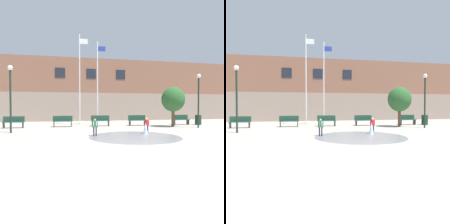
{
  "view_description": "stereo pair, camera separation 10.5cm",
  "coord_description": "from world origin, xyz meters",
  "views": [
    {
      "loc": [
        -2.97,
        -7.8,
        1.71
      ],
      "look_at": [
        0.25,
        7.14,
        1.3
      ],
      "focal_mm": 35.0,
      "sensor_mm": 36.0,
      "label": 1
    },
    {
      "loc": [
        -2.86,
        -7.82,
        1.71
      ],
      "look_at": [
        0.25,
        7.14,
        1.3
      ],
      "focal_mm": 35.0,
      "sensor_mm": 36.0,
      "label": 2
    }
  ],
  "objects": [
    {
      "name": "ground_plane",
      "position": [
        0.0,
        0.0,
        0.0
      ],
      "size": [
        100.0,
        100.0,
        0.0
      ],
      "primitive_type": "plane",
      "color": "#9E998E"
    },
    {
      "name": "library_building",
      "position": [
        0.0,
        20.44,
        3.64
      ],
      "size": [
        36.0,
        6.05,
        7.27
      ],
      "color": "gray",
      "rests_on": "ground"
    },
    {
      "name": "splash_fountain",
      "position": [
        1.08,
        4.02,
        0.09
      ],
      "size": [
        5.11,
        5.11,
        0.72
      ],
      "color": "gray",
      "rests_on": "ground"
    },
    {
      "name": "park_bench_left_of_flagpoles",
      "position": [
        -6.92,
        10.47,
        0.48
      ],
      "size": [
        1.6,
        0.44,
        0.91
      ],
      "color": "#28282D",
      "rests_on": "ground"
    },
    {
      "name": "park_bench_under_left_flagpole",
      "position": [
        -3.17,
        10.69,
        0.48
      ],
      "size": [
        1.6,
        0.44,
        0.91
      ],
      "color": "#28282D",
      "rests_on": "ground"
    },
    {
      "name": "park_bench_under_right_flagpole",
      "position": [
        -0.01,
        10.72,
        0.48
      ],
      "size": [
        1.6,
        0.44,
        0.91
      ],
      "color": "#28282D",
      "rests_on": "ground"
    },
    {
      "name": "park_bench_near_trashcan",
      "position": [
        3.28,
        10.61,
        0.48
      ],
      "size": [
        1.6,
        0.44,
        0.91
      ],
      "color": "#28282D",
      "rests_on": "ground"
    },
    {
      "name": "park_bench_far_right",
      "position": [
        7.47,
        10.55,
        0.48
      ],
      "size": [
        1.6,
        0.44,
        0.91
      ],
      "color": "#28282D",
      "rests_on": "ground"
    },
    {
      "name": "child_in_fountain",
      "position": [
        2.0,
        5.01,
        0.58
      ],
      "size": [
        0.31,
        0.2,
        0.99
      ],
      "rotation": [
        0.0,
        0.0,
        0.45
      ],
      "color": "#28282D",
      "rests_on": "ground"
    },
    {
      "name": "child_with_pink_shirt",
      "position": [
        -1.3,
        4.57,
        0.58
      ],
      "size": [
        0.31,
        0.23,
        0.99
      ],
      "rotation": [
        0.0,
        0.0,
        1.42
      ],
      "color": "#1E233D",
      "rests_on": "ground"
    },
    {
      "name": "flagpole_left",
      "position": [
        -1.64,
        12.17,
        4.35
      ],
      "size": [
        0.8,
        0.1,
        8.2
      ],
      "color": "silver",
      "rests_on": "ground"
    },
    {
      "name": "flagpole_right",
      "position": [
        -0.01,
        12.17,
        4.05
      ],
      "size": [
        0.8,
        0.1,
        7.62
      ],
      "color": "silver",
      "rests_on": "ground"
    },
    {
      "name": "lamp_post_left_lane",
      "position": [
        -6.37,
        7.13,
        2.77
      ],
      "size": [
        0.32,
        0.32,
        4.3
      ],
      "color": "#192D23",
      "rests_on": "ground"
    },
    {
      "name": "lamp_post_right_lane",
      "position": [
        7.34,
        7.6,
        2.74
      ],
      "size": [
        0.32,
        0.32,
        4.25
      ],
      "color": "#192D23",
      "rests_on": "ground"
    },
    {
      "name": "trash_can",
      "position": [
        8.98,
        10.08,
        0.45
      ],
      "size": [
        0.56,
        0.56,
        0.9
      ],
      "primitive_type": "cylinder",
      "color": "#193323",
      "rests_on": "ground"
    },
    {
      "name": "street_tree_near_building",
      "position": [
        5.81,
        8.83,
        2.27
      ],
      "size": [
        1.92,
        1.92,
        3.31
      ],
      "color": "brown",
      "rests_on": "ground"
    }
  ]
}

